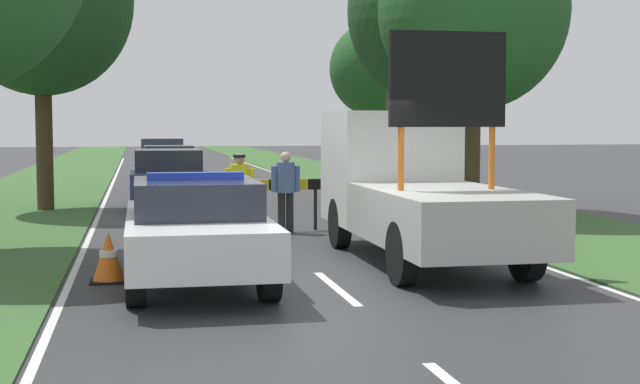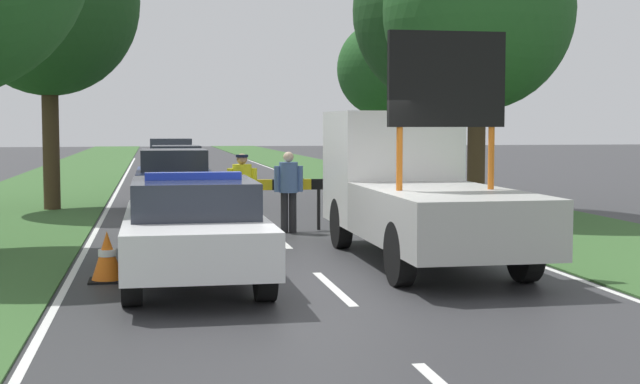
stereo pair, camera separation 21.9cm
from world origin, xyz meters
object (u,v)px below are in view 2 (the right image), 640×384
(traffic_cone_centre_front, at_px, (209,220))
(roadside_tree_near_left, at_px, (48,1))
(police_car, at_px, (193,227))
(traffic_cone_near_truck, at_px, (107,257))
(pedestrian_civilian, at_px, (289,185))
(roadside_tree_mid_right, at_px, (382,70))
(road_barrier, at_px, (272,189))
(police_officer, at_px, (242,188))
(queued_car_hatch_blue, at_px, (174,176))
(work_truck, at_px, (412,186))
(queued_car_sedan_silver, at_px, (171,158))
(roadside_tree_mid_left, at_px, (478,11))
(traffic_cone_near_police, at_px, (257,215))
(roadside_tree_far_left, at_px, (444,12))
(queued_car_suv_grey, at_px, (176,167))
(utility_pole, at_px, (397,76))

(traffic_cone_centre_front, height_order, roadside_tree_near_left, roadside_tree_near_left)
(police_car, relative_size, traffic_cone_near_truck, 7.03)
(police_car, xyz_separation_m, traffic_cone_near_truck, (-1.17, 0.30, -0.41))
(pedestrian_civilian, height_order, traffic_cone_centre_front, pedestrian_civilian)
(roadside_tree_mid_right, bearing_deg, road_barrier, -115.08)
(traffic_cone_centre_front, distance_m, traffic_cone_near_truck, 5.14)
(roadside_tree_mid_right, bearing_deg, police_car, -112.69)
(pedestrian_civilian, bearing_deg, traffic_cone_centre_front, 170.49)
(police_officer, bearing_deg, queued_car_hatch_blue, -101.34)
(work_truck, xyz_separation_m, queued_car_sedan_silver, (-3.41, 22.26, -0.33))
(roadside_tree_mid_left, bearing_deg, police_car, -132.57)
(traffic_cone_near_police, relative_size, queued_car_sedan_silver, 0.15)
(queued_car_sedan_silver, height_order, roadside_tree_mid_right, roadside_tree_mid_right)
(pedestrian_civilian, bearing_deg, traffic_cone_near_truck, -139.52)
(traffic_cone_near_police, height_order, roadside_tree_far_left, roadside_tree_far_left)
(police_officer, height_order, roadside_tree_mid_right, roadside_tree_mid_right)
(police_car, distance_m, pedestrian_civilian, 5.75)
(work_truck, bearing_deg, queued_car_suv_grey, -74.61)
(police_officer, bearing_deg, roadside_tree_near_left, -77.29)
(road_barrier, height_order, traffic_cone_centre_front, road_barrier)
(police_officer, height_order, roadside_tree_mid_left, roadside_tree_mid_left)
(road_barrier, relative_size, police_officer, 1.50)
(queued_car_hatch_blue, distance_m, roadside_tree_near_left, 5.40)
(police_car, relative_size, queued_car_suv_grey, 1.21)
(work_truck, distance_m, traffic_cone_near_truck, 5.01)
(work_truck, distance_m, police_officer, 3.99)
(pedestrian_civilian, xyz_separation_m, roadside_tree_near_left, (-5.17, 5.78, 4.28))
(traffic_cone_centre_front, xyz_separation_m, queued_car_sedan_silver, (-0.36, 18.78, 0.53))
(traffic_cone_near_truck, relative_size, roadside_tree_near_left, 0.09)
(work_truck, xyz_separation_m, roadside_tree_mid_left, (3.27, 5.80, 3.60))
(police_officer, bearing_deg, traffic_cone_centre_front, -49.24)
(traffic_cone_centre_front, bearing_deg, traffic_cone_near_truck, -109.33)
(traffic_cone_centre_front, relative_size, utility_pole, 0.09)
(traffic_cone_near_police, bearing_deg, work_truck, -65.84)
(work_truck, bearing_deg, pedestrian_civilian, -64.78)
(pedestrian_civilian, bearing_deg, work_truck, -84.70)
(traffic_cone_centre_front, height_order, queued_car_sedan_silver, queued_car_sedan_silver)
(queued_car_hatch_blue, distance_m, queued_car_sedan_silver, 12.36)
(police_car, bearing_deg, roadside_tree_near_left, 109.47)
(roadside_tree_near_left, bearing_deg, roadside_tree_mid_right, 29.34)
(police_officer, height_order, utility_pole, utility_pole)
(roadside_tree_mid_right, bearing_deg, traffic_cone_near_police, -117.12)
(police_car, xyz_separation_m, queued_car_suv_grey, (0.23, 17.62, 0.03))
(queued_car_sedan_silver, bearing_deg, utility_pole, 120.26)
(police_officer, xyz_separation_m, queued_car_hatch_blue, (-1.14, 6.75, -0.15))
(queued_car_sedan_silver, relative_size, roadside_tree_near_left, 0.52)
(police_officer, distance_m, queued_car_sedan_silver, 19.13)
(police_officer, relative_size, roadside_tree_mid_right, 0.29)
(queued_car_sedan_silver, bearing_deg, police_car, 89.57)
(utility_pole, bearing_deg, roadside_tree_mid_right, 82.04)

